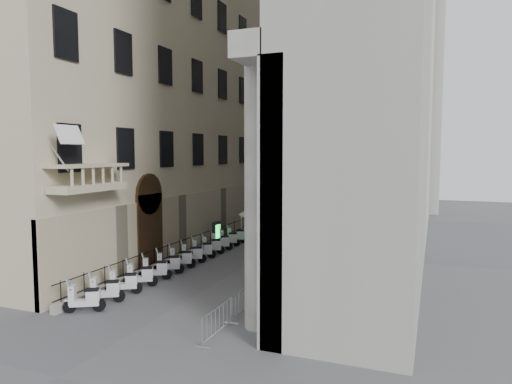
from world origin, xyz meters
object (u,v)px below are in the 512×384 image
Objects in this scene: security_tent at (263,209)px; pedestrian_b at (323,214)px; pedestrian_a at (334,217)px; info_kiosk at (216,234)px; street_lamp at (279,170)px; scooter_0 at (85,312)px.

security_tent is 1.88× the size of pedestrian_b.
pedestrian_a is 0.86× the size of pedestrian_b.
pedestrian_b is (4.85, 13.13, 0.06)m from info_kiosk.
street_lamp reaches higher than info_kiosk.
security_tent is at bearing -81.26° from street_lamp.
scooter_0 is 17.84m from security_tent.
street_lamp is at bearing -33.01° from scooter_0.
scooter_0 is 27.05m from pedestrian_a.
pedestrian_a reaches higher than scooter_0.
pedestrian_b reaches higher than info_kiosk.
info_kiosk is (-0.91, 14.45, 0.90)m from scooter_0.
scooter_0 is 14.51m from info_kiosk.
pedestrian_b is at bearing 65.12° from street_lamp.
street_lamp is 7.16m from pedestrian_b.
street_lamp reaches higher than pedestrian_a.
pedestrian_b reaches higher than scooter_0.
pedestrian_a is at bearing 67.73° from security_tent.
security_tent reaches higher than scooter_0.
street_lamp is at bearing 79.46° from info_kiosk.
pedestrian_b reaches higher than pedestrian_a.
scooter_0 is 0.84× the size of info_kiosk.
security_tent is at bearing -35.04° from scooter_0.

